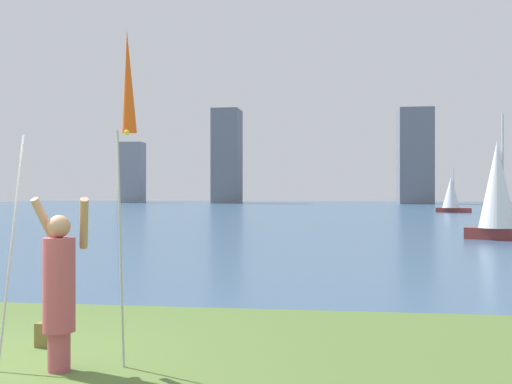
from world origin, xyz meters
The scene contains 9 objects.
ground centered at (0.00, 50.95, -0.06)m, with size 120.00×138.00×0.12m.
person centered at (0.75, 0.19, 0.89)m, with size 0.66×0.49×1.81m.
kite_flag_right centered at (1.36, 0.55, 2.96)m, with size 0.16×0.47×3.61m.
bag centered at (0.11, 1.12, 0.14)m, with size 0.18×0.15×0.29m.
sailboat_0 centered at (9.63, 19.40, 1.92)m, with size 2.82×1.92×4.85m.
sailboat_3 centered at (13.34, 52.31, 1.62)m, with size 3.05×1.99×4.06m.
skyline_tower_0 centered at (-32.11, 97.34, 5.16)m, with size 3.87×3.44×10.32m.
skyline_tower_1 centered at (-15.27, 95.60, 7.71)m, with size 4.37×5.56×15.41m.
skyline_tower_2 centered at (14.80, 93.85, 7.37)m, with size 5.16×5.81×14.74m.
Camera 1 is at (3.67, -5.97, 1.86)m, focal length 44.00 mm.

